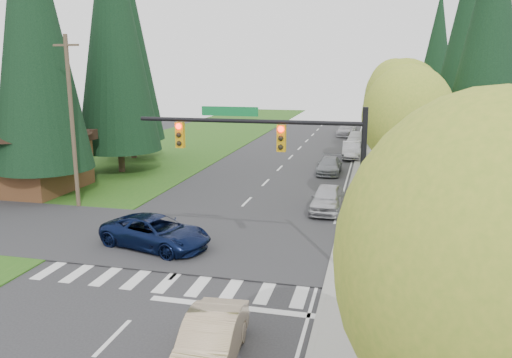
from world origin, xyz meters
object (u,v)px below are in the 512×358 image
at_px(sedan_champagne, 210,341).
at_px(parked_car_e, 347,130).
at_px(parked_car_b, 329,166).
at_px(parked_car_c, 351,150).
at_px(parked_car_a, 327,198).
at_px(parked_car_d, 356,138).
at_px(suv_navy, 156,232).

xyz_separation_m(sedan_champagne, parked_car_e, (0.81, 50.14, 0.07)).
distance_m(parked_car_b, parked_car_c, 7.42).
relative_size(parked_car_a, parked_car_c, 0.97).
bearing_deg(parked_car_b, parked_car_d, 84.96).
distance_m(sedan_champagne, parked_car_c, 34.37).
relative_size(sedan_champagne, parked_car_b, 0.98).
xyz_separation_m(parked_car_b, parked_car_d, (1.40, 15.25, 0.16)).
xyz_separation_m(sedan_champagne, parked_car_d, (2.21, 42.25, 0.09)).
bearing_deg(parked_car_e, sedan_champagne, -88.71).
bearing_deg(suv_navy, parked_car_a, -26.75).
height_order(parked_car_a, parked_car_e, parked_car_e).
height_order(sedan_champagne, parked_car_b, sedan_champagne).
bearing_deg(parked_car_d, sedan_champagne, -92.61).
bearing_deg(parked_car_c, parked_car_a, -94.26).
height_order(sedan_champagne, parked_car_a, parked_car_a).
distance_m(suv_navy, parked_car_e, 42.28).
bearing_deg(parked_car_d, parked_car_e, 100.45).
distance_m(parked_car_b, parked_car_d, 15.32).
bearing_deg(parked_car_d, parked_car_b, -94.85).
height_order(parked_car_b, parked_car_e, parked_car_e).
bearing_deg(parked_car_e, parked_car_d, -77.72).
height_order(parked_car_c, parked_car_e, parked_car_e).
relative_size(parked_car_b, parked_car_d, 0.93).
relative_size(parked_car_c, parked_car_e, 0.86).
bearing_deg(parked_car_d, parked_car_a, -90.76).
xyz_separation_m(parked_car_b, parked_car_e, (0.00, 23.14, 0.14)).
bearing_deg(parked_car_a, suv_navy, -130.98).
bearing_deg(parked_car_a, parked_car_d, 89.74).
distance_m(sedan_champagne, parked_car_a, 16.36).
bearing_deg(parked_car_c, sedan_champagne, -96.40).
relative_size(parked_car_a, parked_car_b, 1.01).
bearing_deg(parked_car_c, parked_car_b, -103.09).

